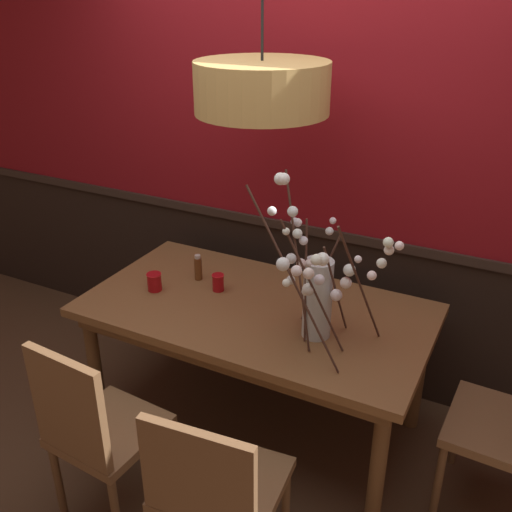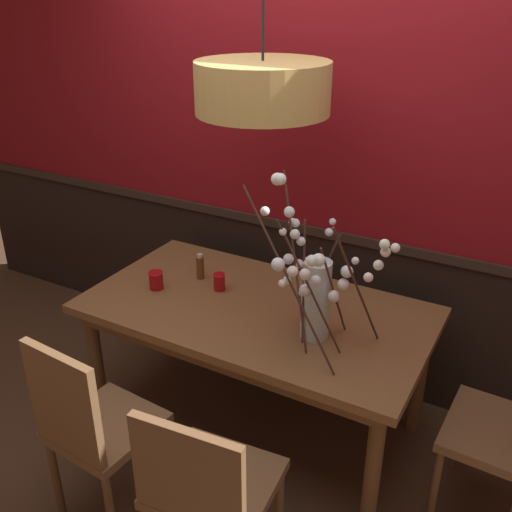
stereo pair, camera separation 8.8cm
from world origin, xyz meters
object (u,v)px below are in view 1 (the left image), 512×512
Objects in this scene: chair_head_east_end at (512,421)px; condiment_bottle at (198,268)px; chair_far_side_right at (356,285)px; pendant_lamp at (262,88)px; candle_holder_nearer_center at (218,282)px; candle_holder_nearer_edge at (154,282)px; dining_table at (256,321)px; chair_far_side_left at (282,266)px; vase_with_blossoms at (318,291)px; chair_near_side_right at (215,487)px; chair_near_side_left at (95,429)px.

condiment_bottle is at bearing 175.41° from chair_head_east_end.
pendant_lamp is (-0.27, -0.78, 1.29)m from chair_far_side_right.
pendant_lamp is at bearing -108.94° from chair_far_side_right.
condiment_bottle is (-0.67, -0.75, 0.30)m from chair_far_side_right.
candle_holder_nearer_center is 0.34m from candle_holder_nearer_edge.
condiment_bottle is (-1.66, 0.13, 0.30)m from chair_head_east_end.
candle_holder_nearer_edge reaches higher than dining_table.
chair_far_side_left is 1.31m from vase_with_blossoms.
chair_near_side_right is 1.19m from candle_holder_nearer_edge.
chair_far_side_right is (-0.03, 1.76, 0.02)m from chair_near_side_right.
chair_near_side_right is 9.01× the size of candle_holder_nearer_edge.
chair_far_side_right is 0.71× the size of pendant_lamp.
dining_table is 0.58m from candle_holder_nearer_edge.
chair_near_side_left reaches higher than chair_head_east_end.
chair_far_side_left is 0.72× the size of pendant_lamp.
dining_table is 1.94× the size of chair_far_side_right.
chair_near_side_left reaches higher than dining_table.
dining_table is at bearing -13.15° from candle_holder_nearer_center.
chair_head_east_end is 1.80m from pendant_lamp.
pendant_lamp reaches higher than vase_with_blossoms.
chair_far_side_left is 0.85m from condiment_bottle.
condiment_bottle is 0.12× the size of pendant_lamp.
chair_near_side_right is 1.66m from pendant_lamp.
chair_head_east_end is 1.00× the size of chair_far_side_right.
chair_near_side_left is at bearing -92.89° from candle_holder_nearer_center.
pendant_lamp is at bearing 17.99° from candle_holder_nearer_edge.
chair_far_side_right is at bearing 49.80° from candle_holder_nearer_edge.
chair_far_side_right is at bearing 71.06° from pendant_lamp.
pendant_lamp reaches higher than chair_far_side_left.
vase_with_blossoms is at bearing -58.27° from chair_far_side_left.
vase_with_blossoms is at bearing -16.95° from candle_holder_nearer_center.
chair_near_side_left is 1.04m from condiment_bottle.
chair_far_side_left is at bearing 106.98° from chair_near_side_right.
chair_near_side_left is 1.62m from pendant_lamp.
pendant_lamp is (0.40, -0.04, 0.99)m from condiment_bottle.
chair_near_side_right is 0.91× the size of chair_near_side_left.
vase_with_blossoms reaches higher than chair_far_side_right.
chair_near_side_right is 1.30m from chair_head_east_end.
chair_head_east_end is 1.82m from candle_holder_nearer_edge.
chair_head_east_end is 1.77m from chair_far_side_left.
candle_holder_nearer_center is at bearing 177.21° from chair_head_east_end.
vase_with_blossoms is (0.37, -0.13, 0.33)m from dining_table.
chair_far_side_left is 1.07m from candle_holder_nearer_edge.
chair_head_east_end is 0.71× the size of pendant_lamp.
pendant_lamp is (-0.01, 0.08, 1.14)m from dining_table.
chair_far_side_left is 1.79m from chair_near_side_left.
vase_with_blossoms is 0.65× the size of pendant_lamp.
chair_near_side_left is 0.87m from candle_holder_nearer_edge.
vase_with_blossoms is at bearing -17.70° from condiment_bottle.
dining_table is at bearing 179.38° from chair_head_east_end.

